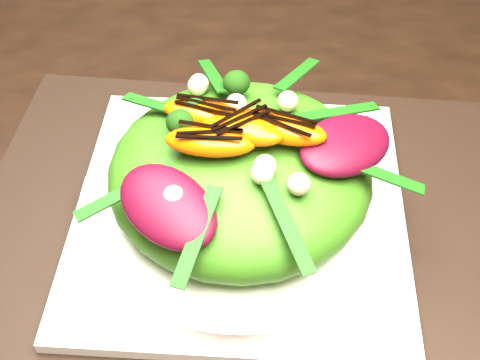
{
  "coord_description": "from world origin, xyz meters",
  "views": [
    {
      "loc": [
        -0.27,
        -0.48,
        1.19
      ],
      "look_at": [
        -0.27,
        -0.12,
        0.8
      ],
      "focal_mm": 48.0,
      "sensor_mm": 36.0,
      "label": 1
    }
  ],
  "objects_px": {
    "placemat": "(240,217)",
    "orange_segment": "(224,110)",
    "lettuce_mound": "(240,172)",
    "plate_base": "(240,211)",
    "salad_bowl": "(240,200)"
  },
  "relations": [
    {
      "from": "orange_segment",
      "to": "lettuce_mound",
      "type": "bearing_deg",
      "value": -64.23
    },
    {
      "from": "plate_base",
      "to": "orange_segment",
      "type": "xyz_separation_m",
      "value": [
        -0.01,
        0.03,
        0.1
      ]
    },
    {
      "from": "placemat",
      "to": "lettuce_mound",
      "type": "height_order",
      "value": "lettuce_mound"
    },
    {
      "from": "placemat",
      "to": "orange_segment",
      "type": "xyz_separation_m",
      "value": [
        -0.01,
        0.03,
        0.1
      ]
    },
    {
      "from": "orange_segment",
      "to": "placemat",
      "type": "bearing_deg",
      "value": -64.23
    },
    {
      "from": "salad_bowl",
      "to": "orange_segment",
      "type": "distance_m",
      "value": 0.08
    },
    {
      "from": "placemat",
      "to": "lettuce_mound",
      "type": "relative_size",
      "value": 2.16
    },
    {
      "from": "plate_base",
      "to": "orange_segment",
      "type": "relative_size",
      "value": 4.12
    },
    {
      "from": "plate_base",
      "to": "orange_segment",
      "type": "bearing_deg",
      "value": 115.77
    },
    {
      "from": "lettuce_mound",
      "to": "orange_segment",
      "type": "height_order",
      "value": "orange_segment"
    },
    {
      "from": "placemat",
      "to": "plate_base",
      "type": "distance_m",
      "value": 0.01
    },
    {
      "from": "salad_bowl",
      "to": "orange_segment",
      "type": "height_order",
      "value": "orange_segment"
    },
    {
      "from": "placemat",
      "to": "lettuce_mound",
      "type": "xyz_separation_m",
      "value": [
        0.0,
        0.0,
        0.06
      ]
    },
    {
      "from": "plate_base",
      "to": "orange_segment",
      "type": "distance_m",
      "value": 0.1
    },
    {
      "from": "placemat",
      "to": "orange_segment",
      "type": "relative_size",
      "value": 6.78
    }
  ]
}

